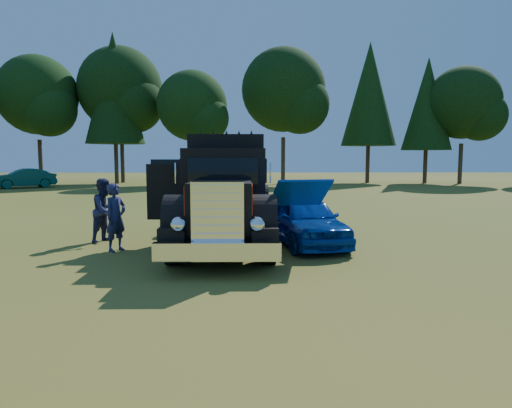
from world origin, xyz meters
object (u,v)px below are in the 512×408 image
object	(u,v)px
diamond_t_truck	(225,199)
hotrod_coupe	(305,220)
spectator_far	(105,210)
spectator_near	(116,217)
distant_teal_car	(24,178)

from	to	relation	value
diamond_t_truck	hotrod_coupe	bearing A→B (deg)	4.93
diamond_t_truck	spectator_far	size ratio (longest dim) A/B	4.00
spectator_near	spectator_far	bearing A→B (deg)	57.99
hotrod_coupe	spectator_far	bearing A→B (deg)	174.36
hotrod_coupe	spectator_near	xyz separation A→B (m)	(-4.91, -0.75, 0.19)
spectator_far	diamond_t_truck	bearing A→B (deg)	-75.09
diamond_t_truck	spectator_far	bearing A→B (deg)	167.83
diamond_t_truck	distant_teal_car	distance (m)	28.93
hotrod_coupe	spectator_near	size ratio (longest dim) A/B	2.49
diamond_t_truck	hotrod_coupe	xyz separation A→B (m)	(2.17, 0.19, -0.61)
spectator_near	distant_teal_car	size ratio (longest dim) A/B	0.38
hotrod_coupe	spectator_near	bearing A→B (deg)	-171.27
hotrod_coupe	spectator_near	distance (m)	4.98
hotrod_coupe	spectator_far	world-z (taller)	hotrod_coupe
spectator_near	spectator_far	size ratio (longest dim) A/B	0.96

